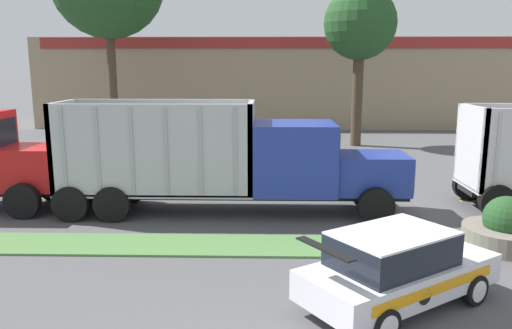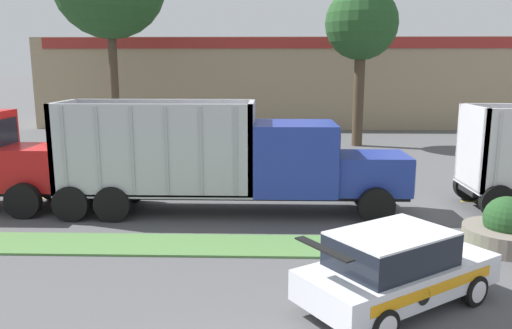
# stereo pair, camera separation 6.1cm
# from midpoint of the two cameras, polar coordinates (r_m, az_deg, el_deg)

# --- Properties ---
(grass_verge) EXTENTS (120.00, 1.64, 0.06)m
(grass_verge) POSITION_cam_midpoint_polar(r_m,az_deg,el_deg) (13.65, -1.73, -9.24)
(grass_verge) COLOR #517F42
(grass_verge) RESTS_ON ground_plane
(centre_line_3) EXTENTS (2.40, 0.14, 0.01)m
(centre_line_3) POSITION_cam_midpoint_polar(r_m,az_deg,el_deg) (19.95, -22.63, -3.58)
(centre_line_3) COLOR yellow
(centre_line_3) RESTS_ON ground_plane
(centre_line_4) EXTENTS (2.40, 0.14, 0.01)m
(centre_line_4) POSITION_cam_midpoint_polar(r_m,az_deg,el_deg) (18.43, -7.07, -3.96)
(centre_line_4) COLOR yellow
(centre_line_4) RESTS_ON ground_plane
(centre_line_5) EXTENTS (2.40, 0.14, 0.01)m
(centre_line_5) POSITION_cam_midpoint_polar(r_m,az_deg,el_deg) (18.43, 9.82, -4.04)
(centre_line_5) COLOR yellow
(centre_line_5) RESTS_ON ground_plane
(centre_line_6) EXTENTS (2.40, 0.14, 0.01)m
(centre_line_6) POSITION_cam_midpoint_polar(r_m,az_deg,el_deg) (19.95, 25.39, -3.81)
(centre_line_6) COLOR yellow
(centre_line_6) RESTS_ON ground_plane
(dump_truck_mid) EXTENTS (11.35, 2.64, 3.68)m
(dump_truck_mid) POSITION_cam_midpoint_polar(r_m,az_deg,el_deg) (16.35, -0.03, 0.07)
(dump_truck_mid) COLOR black
(dump_truck_mid) RESTS_ON ground_plane
(rally_car) EXTENTS (4.48, 3.84, 1.64)m
(rally_car) POSITION_cam_midpoint_polar(r_m,az_deg,el_deg) (10.58, 15.65, -11.27)
(rally_car) COLOR silver
(rally_car) RESTS_ON ground_plane
(stone_planter) EXTENTS (2.20, 2.20, 1.40)m
(stone_planter) POSITION_cam_midpoint_polar(r_m,az_deg,el_deg) (15.03, 26.52, -6.69)
(stone_planter) COLOR slate
(stone_planter) RESTS_ON ground_plane
(store_building_backdrop) EXTENTS (39.13, 12.10, 6.93)m
(store_building_backdrop) POSITION_cam_midpoint_polar(r_m,az_deg,el_deg) (44.09, 3.29, 9.45)
(store_building_backdrop) COLOR #9E896B
(store_building_backdrop) RESTS_ON ground_plane
(tree_behind_left) EXTENTS (4.27, 4.27, 10.46)m
(tree_behind_left) POSITION_cam_midpoint_polar(r_m,az_deg,el_deg) (31.00, 11.78, 16.14)
(tree_behind_left) COLOR #473828
(tree_behind_left) RESTS_ON ground_plane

